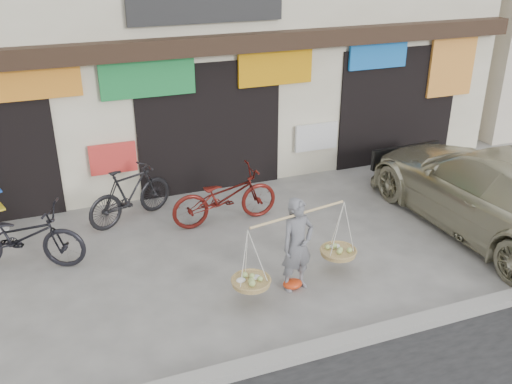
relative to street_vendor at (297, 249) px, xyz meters
name	(u,v)px	position (x,y,z in m)	size (l,w,h in m)	color
ground	(275,272)	(-0.14, 0.53, -0.69)	(70.00, 70.00, 0.00)	gray
kerb	(333,345)	(-0.14, -1.47, -0.63)	(70.00, 0.25, 0.12)	gray
shophouse_block	(171,5)	(-0.14, 6.94, 2.76)	(14.00, 6.32, 7.00)	beige
street_vendor	(297,249)	(0.00, 0.00, 0.00)	(2.15, 0.86, 1.51)	slate
bike_0	(21,237)	(-3.90, 2.16, -0.15)	(0.72, 2.07, 1.09)	black
bike_1	(130,194)	(-1.98, 3.18, -0.15)	(0.51, 1.81, 1.09)	black
bike_2	(225,196)	(-0.35, 2.47, -0.16)	(0.71, 2.03, 1.07)	#53130E
suv	(493,190)	(4.09, 0.47, 0.10)	(2.39, 5.49, 1.57)	#BCB797
red_bag	(293,284)	(-0.05, 0.01, -0.62)	(0.31, 0.25, 0.14)	red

